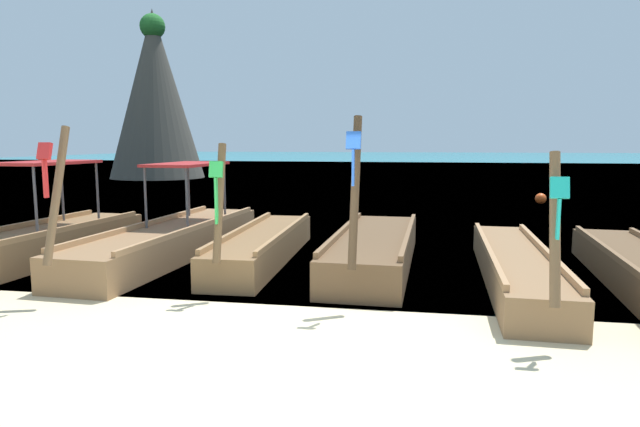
# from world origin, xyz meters

# --- Properties ---
(ground) EXTENTS (120.00, 120.00, 0.00)m
(ground) POSITION_xyz_m (0.00, 0.00, 0.00)
(ground) COLOR beige
(sea_water) EXTENTS (120.00, 120.00, 0.00)m
(sea_water) POSITION_xyz_m (0.00, 61.39, 0.00)
(sea_water) COLOR #147A89
(sea_water) RESTS_ON ground
(longtail_boat_pink_ribbon) EXTENTS (1.68, 6.59, 2.79)m
(longtail_boat_pink_ribbon) POSITION_xyz_m (-5.72, 3.05, 0.38)
(longtail_boat_pink_ribbon) COLOR brown
(longtail_boat_pink_ribbon) RESTS_ON ground
(longtail_boat_red_ribbon) EXTENTS (1.66, 7.02, 2.62)m
(longtail_boat_red_ribbon) POSITION_xyz_m (-3.34, 4.41, 0.36)
(longtail_boat_red_ribbon) COLOR olive
(longtail_boat_red_ribbon) RESTS_ON ground
(longtail_boat_green_ribbon) EXTENTS (1.17, 5.55, 2.37)m
(longtail_boat_green_ribbon) POSITION_xyz_m (-1.32, 4.32, 0.30)
(longtail_boat_green_ribbon) COLOR brown
(longtail_boat_green_ribbon) RESTS_ON ground
(longtail_boat_blue_ribbon) EXTENTS (1.52, 5.74, 2.76)m
(longtail_boat_blue_ribbon) POSITION_xyz_m (0.92, 4.21, 0.32)
(longtail_boat_blue_ribbon) COLOR brown
(longtail_boat_blue_ribbon) RESTS_ON ground
(longtail_boat_turquoise_ribbon) EXTENTS (1.20, 6.24, 2.28)m
(longtail_boat_turquoise_ribbon) POSITION_xyz_m (3.38, 3.37, 0.28)
(longtail_boat_turquoise_ribbon) COLOR olive
(longtail_boat_turquoise_ribbon) RESTS_ON ground
(karst_rock) EXTENTS (6.68, 6.11, 10.89)m
(karst_rock) POSITION_xyz_m (-15.55, 28.29, 5.25)
(karst_rock) COLOR #47443D
(karst_rock) RESTS_ON ground
(mooring_buoy_near) EXTENTS (0.42, 0.42, 0.42)m
(mooring_buoy_near) POSITION_xyz_m (6.38, 16.03, 0.21)
(mooring_buoy_near) COLOR #EA5119
(mooring_buoy_near) RESTS_ON sea_water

